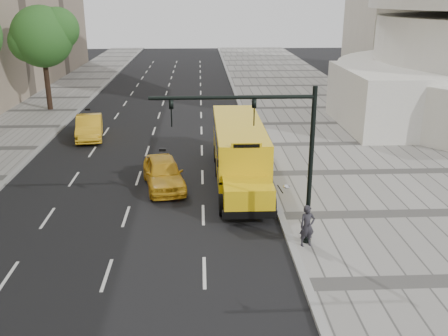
{
  "coord_description": "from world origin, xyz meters",
  "views": [
    {
      "loc": [
        2.45,
        -25.78,
        9.49
      ],
      "look_at": [
        3.5,
        -4.0,
        1.9
      ],
      "focal_mm": 40.0,
      "sensor_mm": 36.0,
      "label": 1
    }
  ],
  "objects_px": {
    "tree_c": "(43,36)",
    "school_bus": "(239,147)",
    "taxi_near": "(163,173)",
    "taxi_far": "(89,127)",
    "pedestrian": "(307,226)",
    "traffic_signal": "(274,148)"
  },
  "relations": [
    {
      "from": "school_bus",
      "to": "taxi_near",
      "type": "bearing_deg",
      "value": -162.25
    },
    {
      "from": "taxi_near",
      "to": "school_bus",
      "type": "bearing_deg",
      "value": 6.52
    },
    {
      "from": "tree_c",
      "to": "taxi_far",
      "type": "bearing_deg",
      "value": -60.27
    },
    {
      "from": "tree_c",
      "to": "taxi_near",
      "type": "relative_size",
      "value": 1.88
    },
    {
      "from": "taxi_far",
      "to": "pedestrian",
      "type": "height_order",
      "value": "pedestrian"
    },
    {
      "from": "taxi_far",
      "to": "traffic_signal",
      "type": "relative_size",
      "value": 0.76
    },
    {
      "from": "tree_c",
      "to": "pedestrian",
      "type": "relative_size",
      "value": 5.2
    },
    {
      "from": "tree_c",
      "to": "traffic_signal",
      "type": "distance_m",
      "value": 29.78
    },
    {
      "from": "taxi_far",
      "to": "pedestrian",
      "type": "distance_m",
      "value": 20.41
    },
    {
      "from": "taxi_near",
      "to": "taxi_far",
      "type": "bearing_deg",
      "value": 109.61
    },
    {
      "from": "taxi_near",
      "to": "tree_c",
      "type": "bearing_deg",
      "value": 109.08
    },
    {
      "from": "tree_c",
      "to": "taxi_far",
      "type": "xyz_separation_m",
      "value": [
        5.12,
        -8.97,
        -5.48
      ]
    },
    {
      "from": "traffic_signal",
      "to": "pedestrian",
      "type": "bearing_deg",
      "value": -13.77
    },
    {
      "from": "tree_c",
      "to": "school_bus",
      "type": "relative_size",
      "value": 0.76
    },
    {
      "from": "taxi_far",
      "to": "traffic_signal",
      "type": "height_order",
      "value": "traffic_signal"
    },
    {
      "from": "taxi_near",
      "to": "pedestrian",
      "type": "distance_m",
      "value": 9.22
    },
    {
      "from": "school_bus",
      "to": "traffic_signal",
      "type": "distance_m",
      "value": 8.28
    },
    {
      "from": "tree_c",
      "to": "traffic_signal",
      "type": "height_order",
      "value": "tree_c"
    },
    {
      "from": "tree_c",
      "to": "pedestrian",
      "type": "height_order",
      "value": "tree_c"
    },
    {
      "from": "taxi_near",
      "to": "taxi_far",
      "type": "xyz_separation_m",
      "value": [
        -5.78,
        9.67,
        0.01
      ]
    },
    {
      "from": "school_bus",
      "to": "taxi_far",
      "type": "relative_size",
      "value": 2.39
    },
    {
      "from": "school_bus",
      "to": "taxi_near",
      "type": "height_order",
      "value": "school_bus"
    }
  ]
}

